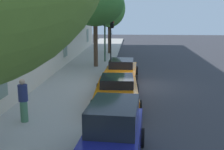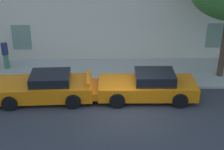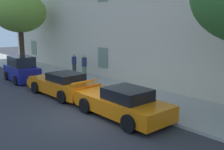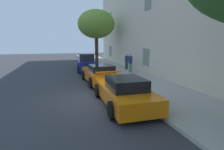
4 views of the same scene
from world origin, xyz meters
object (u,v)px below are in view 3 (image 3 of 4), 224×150
object	(u,v)px
tree_far_end	(20,13)
pedestrian_admiring	(84,66)
sportscar_yellow_flank	(119,103)
sportscar_red_lead	(61,84)
hatchback_parked	(22,70)
pedestrian_strolling	(74,64)

from	to	relation	value
tree_far_end	pedestrian_admiring	size ratio (longest dim) A/B	3.89
sportscar_yellow_flank	pedestrian_admiring	distance (m)	8.30
tree_far_end	pedestrian_admiring	xyz separation A→B (m)	(7.13, 1.69, -4.05)
sportscar_red_lead	tree_far_end	xyz separation A→B (m)	(-9.69, 1.82, 4.47)
sportscar_yellow_flank	hatchback_parked	xyz separation A→B (m)	(-10.08, -0.21, 0.21)
sportscar_red_lead	pedestrian_strolling	bearing A→B (deg)	139.13
hatchback_parked	pedestrian_strolling	world-z (taller)	hatchback_parked
tree_far_end	sportscar_yellow_flank	bearing A→B (deg)	-7.02
hatchback_parked	pedestrian_admiring	distance (m)	4.50
sportscar_red_lead	sportscar_yellow_flank	world-z (taller)	sportscar_yellow_flank
sportscar_yellow_flank	pedestrian_strolling	bearing A→B (deg)	157.78
sportscar_red_lead	pedestrian_admiring	size ratio (longest dim) A/B	2.96
sportscar_red_lead	hatchback_parked	distance (m)	5.12
pedestrian_admiring	pedestrian_strolling	xyz separation A→B (m)	(-1.91, 0.36, -0.07)
pedestrian_strolling	tree_far_end	bearing A→B (deg)	-158.52
sportscar_yellow_flank	sportscar_red_lead	bearing A→B (deg)	-179.85
sportscar_yellow_flank	hatchback_parked	world-z (taller)	hatchback_parked
hatchback_parked	tree_far_end	distance (m)	6.56
hatchback_parked	pedestrian_admiring	xyz separation A→B (m)	(2.56, 3.70, 0.20)
sportscar_yellow_flank	tree_far_end	bearing A→B (deg)	172.98
sportscar_yellow_flank	hatchback_parked	distance (m)	10.08
tree_far_end	hatchback_parked	bearing A→B (deg)	-23.75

